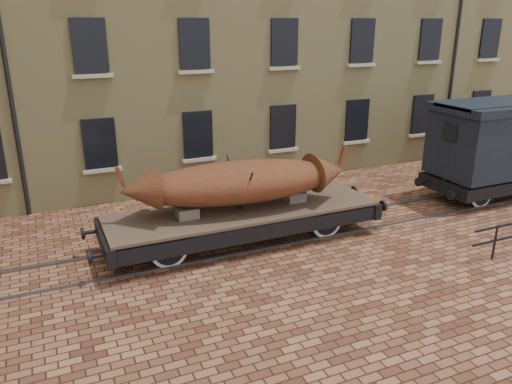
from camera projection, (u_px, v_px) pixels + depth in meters
name	position (u px, v px, depth m)	size (l,w,h in m)	color
ground	(324.00, 227.00, 15.72)	(90.00, 90.00, 0.00)	#50291B
warehouse_cream	(274.00, 2.00, 23.23)	(40.00, 10.19, 14.00)	#D2C47E
rail_track	(324.00, 226.00, 15.71)	(30.00, 1.52, 0.06)	#59595E
flatcar_wagon	(243.00, 215.00, 14.39)	(8.81, 2.39, 1.33)	brown
iron_boat	(239.00, 182.00, 14.02)	(6.66, 2.31, 1.59)	maroon
goods_van	(511.00, 136.00, 17.96)	(6.80, 2.48, 3.52)	black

